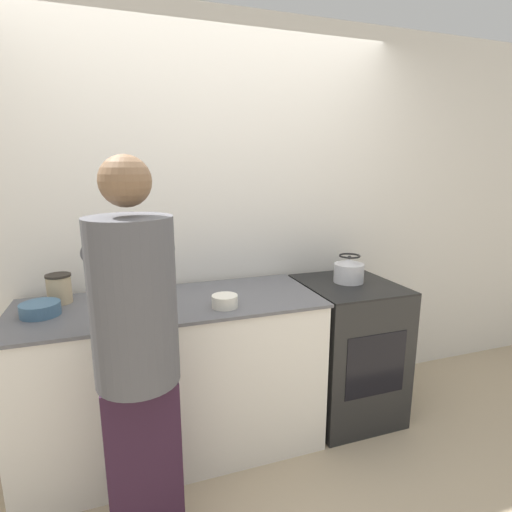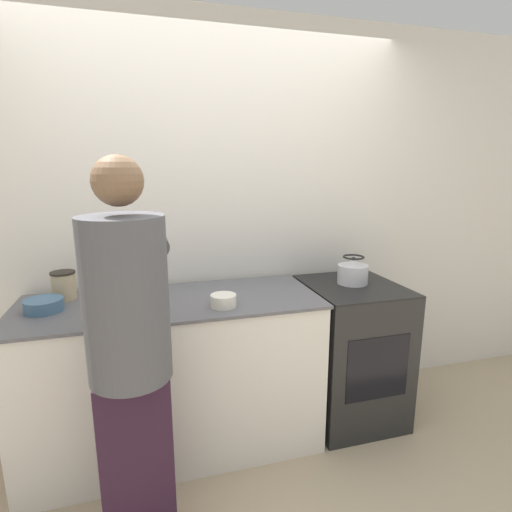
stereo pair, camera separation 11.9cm
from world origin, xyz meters
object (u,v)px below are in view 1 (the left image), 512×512
object	(u,v)px
cutting_board	(126,304)
canister_jar	(59,289)
knife	(131,302)
bowl_prep	(40,309)
kettle	(349,271)
person	(137,352)
oven	(346,348)

from	to	relation	value
cutting_board	canister_jar	distance (m)	0.39
knife	bowl_prep	bearing A→B (deg)	-157.52
kettle	bowl_prep	world-z (taller)	kettle
knife	person	bearing A→B (deg)	-66.67
cutting_board	bowl_prep	size ratio (longest dim) A/B	1.79
oven	knife	distance (m)	1.45
kettle	cutting_board	bearing A→B (deg)	-179.52
bowl_prep	canister_jar	distance (m)	0.20
knife	kettle	xyz separation A→B (m)	(1.37, 0.03, 0.05)
person	kettle	xyz separation A→B (m)	(1.37, 0.62, 0.07)
person	canister_jar	bearing A→B (deg)	115.49
cutting_board	oven	bearing A→B (deg)	-0.82
kettle	bowl_prep	distance (m)	1.82
oven	knife	size ratio (longest dim) A/B	4.74
knife	bowl_prep	xyz separation A→B (m)	(-0.44, 0.01, 0.01)
cutting_board	canister_jar	bearing A→B (deg)	154.44
cutting_board	bowl_prep	xyz separation A→B (m)	(-0.42, -0.02, 0.02)
canister_jar	person	bearing A→B (deg)	-64.51
person	cutting_board	xyz separation A→B (m)	(-0.03, 0.61, 0.00)
oven	knife	bearing A→B (deg)	-179.93
oven	cutting_board	bearing A→B (deg)	179.18
kettle	canister_jar	xyz separation A→B (m)	(-1.74, 0.15, 0.01)
oven	cutting_board	distance (m)	1.47
bowl_prep	canister_jar	xyz separation A→B (m)	(0.07, 0.18, 0.05)
person	cutting_board	distance (m)	0.61
canister_jar	knife	bearing A→B (deg)	-26.77
person	canister_jar	distance (m)	0.86
person	kettle	size ratio (longest dim) A/B	8.75
person	cutting_board	size ratio (longest dim) A/B	4.92
knife	bowl_prep	size ratio (longest dim) A/B	1.00
bowl_prep	cutting_board	bearing A→B (deg)	2.09
oven	bowl_prep	distance (m)	1.87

